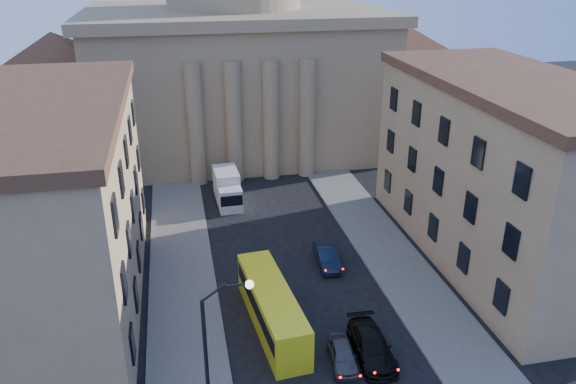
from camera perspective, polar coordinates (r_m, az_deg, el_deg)
The scene contains 11 objects.
sidewalk_left at distance 40.19m, azimuth -10.44°, elevation -12.44°, with size 5.00×60.00×0.15m, color #5C5A54.
sidewalk_right at distance 43.46m, azimuth 12.86°, elevation -9.66°, with size 5.00×60.00×0.15m, color #5C5A54.
church at distance 71.65m, azimuth -5.28°, elevation 14.02°, with size 68.02×28.76×36.60m.
building_left at distance 41.07m, azimuth -23.31°, elevation -1.46°, with size 11.60×26.60×14.70m.
building_right at distance 47.26m, azimuth 21.16°, elevation 2.04°, with size 11.60×26.60×14.70m.
street_lamp at distance 29.07m, azimuth -7.33°, elevation -15.19°, with size 2.62×0.44×8.83m.
car_right_mid at distance 36.42m, azimuth 8.49°, elevation -15.21°, with size 2.16×5.32×1.54m, color black.
car_right_far at distance 35.77m, azimuth 5.56°, elevation -16.12°, with size 1.51×3.75×1.28m, color #45464A.
car_right_distant at distance 45.41m, azimuth 3.97°, elevation -6.56°, with size 1.55×4.45×1.47m, color black.
city_bus at distance 38.04m, azimuth -1.65°, elevation -11.55°, with size 3.27×10.49×2.91m.
box_truck at distance 56.22m, azimuth -6.17°, elevation 0.34°, with size 2.43×5.84×3.17m.
Camera 1 is at (-8.05, -14.81, 23.28)m, focal length 35.00 mm.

